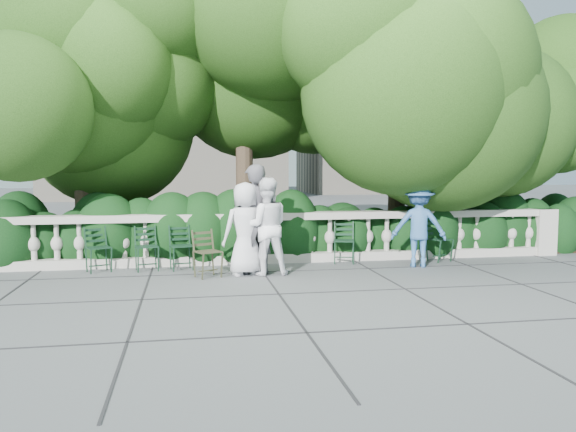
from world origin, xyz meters
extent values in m
plane|color=#4A4D51|center=(0.00, 0.00, 0.00)|extent=(90.00, 90.00, 0.00)
cube|color=#9E998E|center=(0.00, 1.80, 0.09)|extent=(12.00, 0.32, 0.18)
cube|color=#9E998E|center=(0.00, 1.80, 0.93)|extent=(12.00, 0.36, 0.14)
cube|color=#9E998E|center=(5.78, 1.80, 0.50)|extent=(0.44, 0.44, 1.00)
cylinder|color=#3F3023|center=(-4.00, 3.40, 1.40)|extent=(0.40, 0.40, 2.80)
ellipsoid|color=#19360E|center=(-4.00, 2.96, 3.68)|extent=(5.28, 5.28, 3.96)
cylinder|color=#3F3023|center=(-0.50, 4.00, 1.70)|extent=(0.40, 0.40, 3.40)
ellipsoid|color=#19360E|center=(-0.50, 3.48, 4.44)|extent=(6.24, 6.24, 4.68)
cylinder|color=#3F3023|center=(3.00, 3.30, 1.50)|extent=(0.40, 0.40, 3.00)
ellipsoid|color=#19360E|center=(3.00, 2.84, 3.92)|extent=(5.52, 5.52, 4.14)
cylinder|color=#3F3023|center=(6.00, 3.80, 1.30)|extent=(0.40, 0.40, 2.60)
ellipsoid|color=#19360E|center=(6.00, 3.40, 3.40)|extent=(4.80, 4.80, 3.60)
imported|color=silver|center=(-0.83, 0.62, 0.82)|extent=(0.91, 0.72, 1.64)
imported|color=#47464C|center=(-0.66, 0.69, 0.98)|extent=(0.79, 0.59, 1.96)
imported|color=white|center=(-0.47, 0.58, 0.86)|extent=(0.84, 0.66, 1.72)
imported|color=#315E95|center=(2.51, 0.85, 0.80)|extent=(1.17, 0.90, 1.60)
camera|label=1|loc=(-1.83, -9.17, 1.90)|focal=35.00mm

